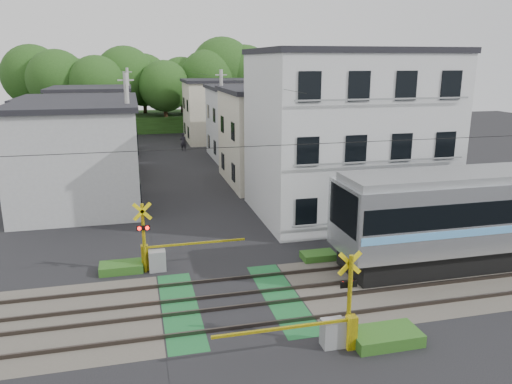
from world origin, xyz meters
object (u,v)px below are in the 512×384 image
object	(u,v)px
crossing_signal_far	(155,255)
pedestrian	(183,142)
apartment_block	(346,134)
crossing_signal_near	(336,326)

from	to	relation	value
crossing_signal_far	pedestrian	world-z (taller)	crossing_signal_far
crossing_signal_far	pedestrian	bearing A→B (deg)	81.83
crossing_signal_far	apartment_block	distance (m)	13.14
crossing_signal_near	apartment_block	world-z (taller)	apartment_block
crossing_signal_near	apartment_block	bearing A→B (deg)	65.78
apartment_block	crossing_signal_far	bearing A→B (deg)	-152.22
apartment_block	pedestrian	xyz separation A→B (m)	(-6.94, 23.02, -3.76)
crossing_signal_far	pedestrian	xyz separation A→B (m)	(4.14, 28.86, 0.19)
crossing_signal_near	crossing_signal_far	xyz separation A→B (m)	(-5.17, 7.31, 0.00)
crossing_signal_near	apartment_block	size ratio (longest dim) A/B	0.46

